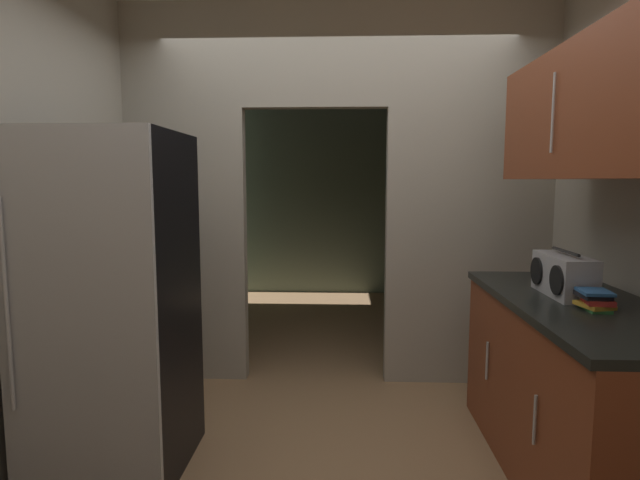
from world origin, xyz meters
name	(u,v)px	position (x,y,z in m)	size (l,w,h in m)	color
ground	(333,474)	(0.00, 0.00, 0.00)	(20.00, 20.00, 0.00)	#93704C
kitchen_partition	(344,181)	(0.05, 1.30, 1.50)	(3.10, 0.12, 2.76)	#ADA899
adjoining_room_shell	(338,191)	(0.00, 3.36, 1.38)	(3.10, 3.13, 2.76)	slate
refrigerator	(112,305)	(-1.13, 0.03, 0.87)	(0.72, 0.76, 1.74)	black
lower_cabinet_run	(576,392)	(1.20, 0.01, 0.46)	(0.69, 1.66, 0.91)	brown
upper_cabinet_counterside	(593,113)	(1.20, 0.01, 1.82)	(0.36, 1.50, 0.62)	brown
boombox	(564,275)	(1.17, 0.15, 1.02)	(0.18, 0.43, 0.24)	#B2B2B7
book_stack	(595,300)	(1.19, -0.16, 0.96)	(0.15, 0.17, 0.09)	#388C47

